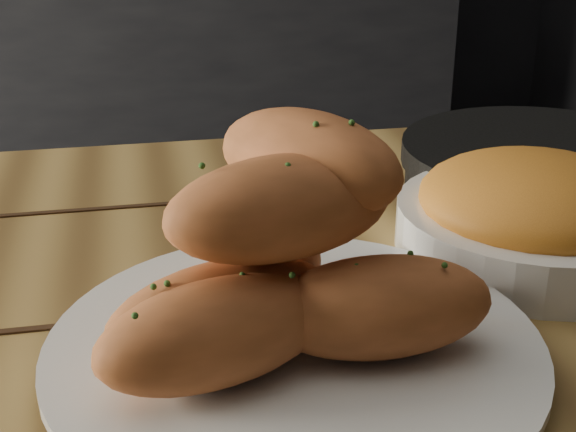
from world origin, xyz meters
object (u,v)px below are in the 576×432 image
(bread_rolls, at_px, (280,264))
(skillet, at_px, (546,166))
(plate, at_px, (294,351))
(bowl, at_px, (535,214))

(bread_rolls, bearing_deg, skillet, 38.85)
(plate, xyz_separation_m, bread_rolls, (-0.01, 0.00, 0.06))
(skillet, relative_size, bowl, 1.86)
(plate, relative_size, bowl, 1.41)
(plate, height_order, bread_rolls, bread_rolls)
(bread_rolls, bearing_deg, bowl, 27.69)
(plate, relative_size, skillet, 0.76)
(plate, bearing_deg, skillet, 39.70)
(bread_rolls, height_order, bowl, bread_rolls)
(bowl, bearing_deg, bread_rolls, -152.31)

